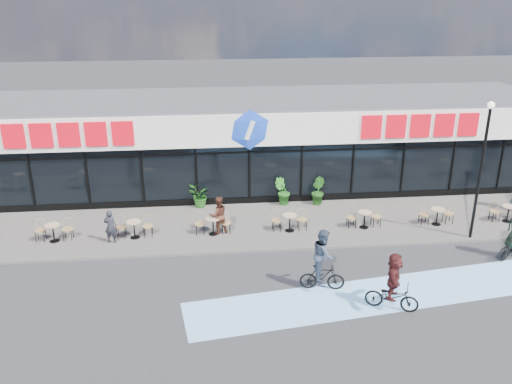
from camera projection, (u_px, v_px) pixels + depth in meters
ground at (267, 278)px, 19.71m from camera, size 120.00×120.00×0.00m
sidewalk at (255, 225)px, 23.87m from camera, size 44.00×5.00×0.10m
bike_lane at (387, 294)px, 18.70m from camera, size 14.17×4.13×0.01m
building at (244, 141)px, 28.07m from camera, size 30.60×6.57×4.75m
lamp_post at (482, 161)px, 21.42m from camera, size 0.28×0.28×5.73m
bistro_set_1 at (54, 230)px, 22.22m from camera, size 1.54×0.62×0.90m
bistro_set_2 at (134, 227)px, 22.52m from camera, size 1.54×0.62×0.90m
bistro_set_3 at (213, 223)px, 22.83m from camera, size 1.54×0.62×0.90m
bistro_set_4 at (289, 220)px, 23.14m from camera, size 1.54×0.62×0.90m
bistro_set_5 at (364, 217)px, 23.44m from camera, size 1.54×0.62×0.90m
bistro_set_6 at (436, 214)px, 23.75m from camera, size 1.54×0.62×0.90m
bistro_set_7 at (507, 211)px, 24.06m from camera, size 1.54×0.62×0.90m
potted_plant_left at (199, 197)px, 25.50m from camera, size 1.09×0.99×1.05m
potted_plant_mid at (317, 191)px, 25.82m from camera, size 0.59×0.73×1.31m
potted_plant_right at (282, 191)px, 25.75m from camera, size 0.73×0.59×1.31m
patron_left at (110, 226)px, 21.95m from camera, size 0.56×0.40×1.42m
patron_right at (218, 215)px, 22.75m from camera, size 0.91×0.77×1.64m
cyclist_a at (323, 263)px, 18.62m from camera, size 1.62×1.00×2.29m
cyclist_c at (393, 286)px, 17.54m from camera, size 1.83×1.53×2.03m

